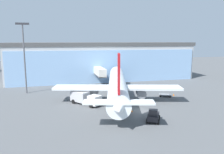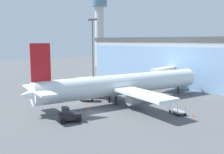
{
  "view_description": "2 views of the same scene",
  "coord_description": "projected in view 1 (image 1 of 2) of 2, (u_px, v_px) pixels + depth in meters",
  "views": [
    {
      "loc": [
        -14.63,
        -38.41,
        13.56
      ],
      "look_at": [
        -2.92,
        10.42,
        5.14
      ],
      "focal_mm": 35.0,
      "sensor_mm": 36.0,
      "label": 1
    },
    {
      "loc": [
        31.02,
        -28.85,
        12.12
      ],
      "look_at": [
        -3.84,
        7.91,
        4.95
      ],
      "focal_mm": 42.0,
      "sensor_mm": 36.0,
      "label": 2
    }
  ],
  "objects": [
    {
      "name": "jet_bridge",
      "position": [
        98.0,
        71.0,
        67.73
      ],
      "size": [
        2.74,
        13.29,
        5.5
      ],
      "rotation": [
        0.0,
        0.0,
        1.61
      ],
      "color": "beige",
      "rests_on": "ground"
    },
    {
      "name": "catering_truck",
      "position": [
        85.0,
        98.0,
        46.71
      ],
      "size": [
        6.34,
        7.03,
        2.65
      ],
      "rotation": [
        0.0,
        0.0,
        5.4
      ],
      "color": "silver",
      "rests_on": "ground"
    },
    {
      "name": "pushback_tug",
      "position": [
        153.0,
        116.0,
        36.78
      ],
      "size": [
        3.34,
        3.7,
        2.3
      ],
      "rotation": [
        0.0,
        0.0,
        1.08
      ],
      "color": "black",
      "rests_on": "ground"
    },
    {
      "name": "apron_light_mast",
      "position": [
        24.0,
        52.0,
        55.15
      ],
      "size": [
        3.2,
        0.4,
        17.92
      ],
      "color": "#59595E",
      "rests_on": "ground"
    },
    {
      "name": "ground",
      "position": [
        139.0,
        111.0,
        42.44
      ],
      "size": [
        240.0,
        240.0,
        0.0
      ],
      "primitive_type": "plane",
      "color": "#545659"
    },
    {
      "name": "airplane",
      "position": [
        117.0,
        85.0,
        49.85
      ],
      "size": [
        28.48,
        39.03,
        11.63
      ],
      "rotation": [
        0.0,
        0.0,
        1.32
      ],
      "color": "white",
      "rests_on": "ground"
    },
    {
      "name": "baggage_cart",
      "position": [
        165.0,
        95.0,
        53.21
      ],
      "size": [
        3.22,
        2.68,
        1.5
      ],
      "rotation": [
        0.0,
        0.0,
        5.82
      ],
      "color": "gray",
      "rests_on": "ground"
    },
    {
      "name": "terminal_building",
      "position": [
        102.0,
        61.0,
        76.83
      ],
      "size": [
        63.47,
        16.18,
        12.89
      ],
      "rotation": [
        0.0,
        0.0,
        0.01
      ],
      "color": "#B6B6B6",
      "rests_on": "ground"
    },
    {
      "name": "safety_cone_wingtip",
      "position": [
        174.0,
        95.0,
        54.21
      ],
      "size": [
        0.36,
        0.36,
        0.55
      ],
      "primitive_type": "cone",
      "color": "orange",
      "rests_on": "ground"
    },
    {
      "name": "safety_cone_nose",
      "position": [
        132.0,
        110.0,
        41.92
      ],
      "size": [
        0.36,
        0.36,
        0.55
      ],
      "primitive_type": "cone",
      "color": "orange",
      "rests_on": "ground"
    }
  ]
}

